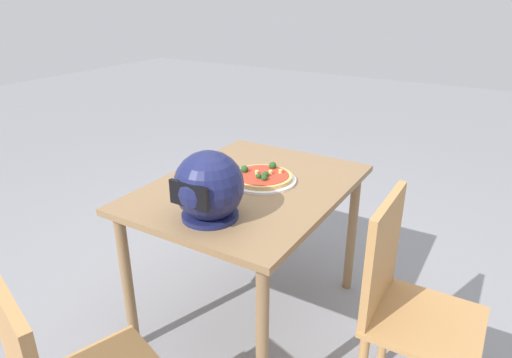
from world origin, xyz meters
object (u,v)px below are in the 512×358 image
object	(u,v)px
pizza	(262,176)
motorcycle_helmet	(209,187)
dining_table	(250,203)
drinking_glass	(216,180)
chair_side	(403,299)

from	to	relation	value
pizza	motorcycle_helmet	bearing A→B (deg)	91.45
dining_table	drinking_glass	size ratio (longest dim) A/B	10.52
dining_table	drinking_glass	distance (m)	0.22
pizza	chair_side	size ratio (longest dim) A/B	0.32
dining_table	chair_side	world-z (taller)	chair_side
dining_table	chair_side	xyz separation A→B (m)	(-0.77, 0.16, -0.14)
dining_table	drinking_glass	bearing A→B (deg)	53.12
pizza	drinking_glass	size ratio (longest dim) A/B	2.77
drinking_glass	chair_side	bearing A→B (deg)	178.37
drinking_glass	chair_side	distance (m)	0.92
motorcycle_helmet	drinking_glass	bearing A→B (deg)	-59.51
motorcycle_helmet	drinking_glass	xyz separation A→B (m)	(0.13, -0.22, -0.08)
dining_table	pizza	bearing A→B (deg)	-108.01
dining_table	pizza	distance (m)	0.14
motorcycle_helmet	chair_side	bearing A→B (deg)	-164.91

